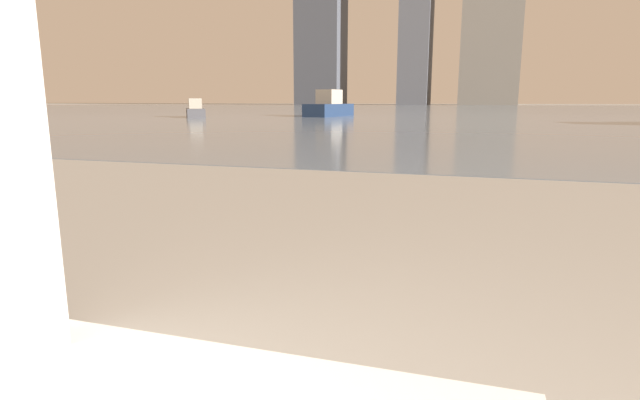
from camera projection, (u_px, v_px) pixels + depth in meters
harbor_water at (471, 109)px, 58.31m from camera, size 180.00×110.00×0.01m
harbor_boat_2 at (195, 111)px, 29.52m from camera, size 2.45×3.01×1.10m
harbor_boat_3 at (329, 107)px, 31.37m from camera, size 2.21×4.58×1.65m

